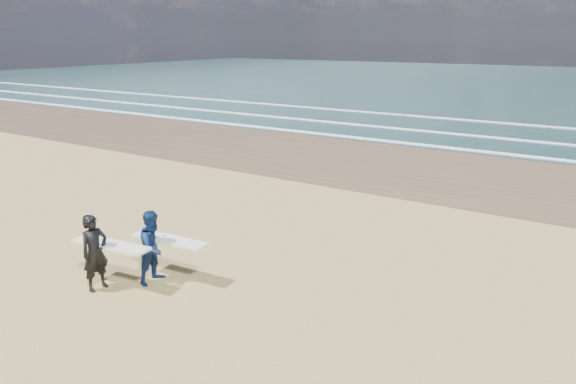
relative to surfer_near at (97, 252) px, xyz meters
The scene contains 2 objects.
surfer_near is the anchor object (origin of this frame).
surfer_far 1.43m from the surfer_near, 49.97° to the left, with size 2.23×1.17×1.95m.
Camera 1 is at (10.80, -6.89, 6.20)m, focal length 32.00 mm.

